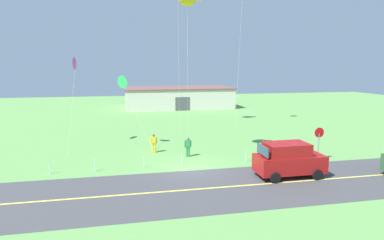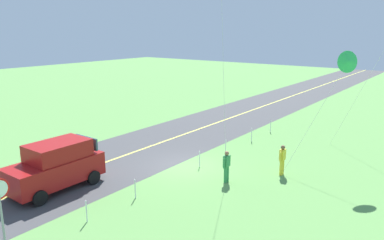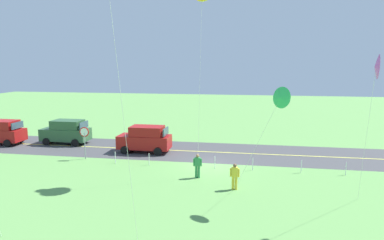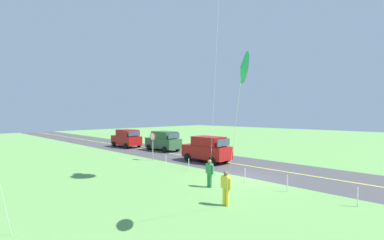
{
  "view_description": "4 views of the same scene",
  "coord_description": "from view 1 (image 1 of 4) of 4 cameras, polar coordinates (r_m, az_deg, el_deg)",
  "views": [
    {
      "loc": [
        -4.39,
        -21.81,
        7.06
      ],
      "look_at": [
        0.71,
        2.46,
        3.03
      ],
      "focal_mm": 30.78,
      "sensor_mm": 36.0,
      "label": 1
    },
    {
      "loc": [
        15.26,
        11.95,
        7.34
      ],
      "look_at": [
        3.03,
        2.78,
        3.63
      ],
      "focal_mm": 34.92,
      "sensor_mm": 36.0,
      "label": 2
    },
    {
      "loc": [
        -3.0,
        25.1,
        7.47
      ],
      "look_at": [
        1.11,
        1.42,
        3.6
      ],
      "focal_mm": 32.98,
      "sensor_mm": 36.0,
      "label": 3
    },
    {
      "loc": [
        -9.37,
        14.43,
        4.21
      ],
      "look_at": [
        2.93,
        1.92,
        3.82
      ],
      "focal_mm": 24.65,
      "sensor_mm": 36.0,
      "label": 4
    }
  ],
  "objects": [
    {
      "name": "ground_plane",
      "position": [
        23.36,
        -0.46,
        -8.49
      ],
      "size": [
        120.0,
        120.0,
        0.1
      ],
      "primitive_type": "cube",
      "color": "#60994C"
    },
    {
      "name": "asphalt_road",
      "position": [
        19.66,
        1.9,
        -11.82
      ],
      "size": [
        120.0,
        7.0,
        0.0
      ],
      "primitive_type": "cube",
      "color": "#424244",
      "rests_on": "ground"
    },
    {
      "name": "road_centre_stripe",
      "position": [
        19.66,
        1.9,
        -11.81
      ],
      "size": [
        120.0,
        0.16,
        0.0
      ],
      "primitive_type": "cube",
      "color": "#E5E04C",
      "rests_on": "asphalt_road"
    },
    {
      "name": "car_suv_foreground",
      "position": [
        22.23,
        16.37,
        -6.57
      ],
      "size": [
        4.4,
        2.12,
        2.24
      ],
      "color": "maroon",
      "rests_on": "ground"
    },
    {
      "name": "stop_sign",
      "position": [
        26.55,
        21.14,
        -2.83
      ],
      "size": [
        0.76,
        0.08,
        2.56
      ],
      "color": "gray",
      "rests_on": "ground"
    },
    {
      "name": "person_adult_near",
      "position": [
        26.01,
        -0.74,
        -4.55
      ],
      "size": [
        0.58,
        0.22,
        1.6
      ],
      "rotation": [
        0.0,
        0.0,
        5.9
      ],
      "color": "#338C4C",
      "rests_on": "ground"
    },
    {
      "name": "person_adult_companion",
      "position": [
        27.4,
        -6.67,
        -3.9
      ],
      "size": [
        0.58,
        0.22,
        1.6
      ],
      "rotation": [
        0.0,
        0.0,
        2.37
      ],
      "color": "yellow",
      "rests_on": "ground"
    },
    {
      "name": "kite_blue_mid",
      "position": [
        28.78,
        -11.88,
        6.45
      ],
      "size": [
        2.83,
        2.66,
        6.34
      ],
      "color": "silver",
      "rests_on": "ground"
    },
    {
      "name": "kite_green_far",
      "position": [
        30.34,
        -19.55,
        9.17
      ],
      "size": [
        0.78,
        3.69,
        7.88
      ],
      "color": "silver",
      "rests_on": "ground"
    },
    {
      "name": "warehouse_distant",
      "position": [
        58.08,
        -2.51,
        3.98
      ],
      "size": [
        18.36,
        10.2,
        3.5
      ],
      "color": "beige",
      "rests_on": "ground"
    },
    {
      "name": "fence_post_0",
      "position": [
        23.98,
        -23.44,
        -7.56
      ],
      "size": [
        0.05,
        0.05,
        0.9
      ],
      "primitive_type": "cylinder",
      "color": "silver",
      "rests_on": "ground"
    },
    {
      "name": "fence_post_1",
      "position": [
        23.55,
        -16.44,
        -7.46
      ],
      "size": [
        0.05,
        0.05,
        0.9
      ],
      "primitive_type": "cylinder",
      "color": "silver",
      "rests_on": "ground"
    },
    {
      "name": "fence_post_2",
      "position": [
        23.5,
        -8.34,
        -7.21
      ],
      "size": [
        0.05,
        0.05,
        0.9
      ],
      "primitive_type": "cylinder",
      "color": "silver",
      "rests_on": "ground"
    },
    {
      "name": "fence_post_3",
      "position": [
        23.8,
        -1.82,
        -6.9
      ],
      "size": [
        0.05,
        0.05,
        0.9
      ],
      "primitive_type": "cylinder",
      "color": "silver",
      "rests_on": "ground"
    },
    {
      "name": "fence_post_4",
      "position": [
        25.08,
        9.35,
        -6.18
      ],
      "size": [
        0.05,
        0.05,
        0.9
      ],
      "primitive_type": "cylinder",
      "color": "silver",
      "rests_on": "ground"
    },
    {
      "name": "fence_post_5",
      "position": [
        26.14,
        14.78,
        -5.73
      ],
      "size": [
        0.05,
        0.05,
        0.9
      ],
      "primitive_type": "cylinder",
      "color": "silver",
      "rests_on": "ground"
    }
  ]
}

